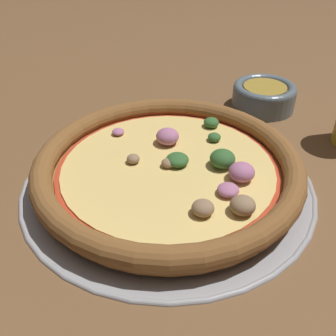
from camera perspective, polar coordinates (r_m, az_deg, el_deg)
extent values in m
plane|color=brown|center=(0.51, 0.00, -2.12)|extent=(3.00, 3.00, 0.00)
cylinder|color=#9E9EA3|center=(0.50, 0.00, -1.92)|extent=(0.36, 0.36, 0.00)
torus|color=#9E9EA3|center=(0.50, 0.00, -1.72)|extent=(0.37, 0.37, 0.01)
cylinder|color=#A86B33|center=(0.50, 0.00, -0.79)|extent=(0.31, 0.31, 0.01)
torus|color=brown|center=(0.49, 0.00, 0.61)|extent=(0.34, 0.34, 0.03)
cylinder|color=#B7381E|center=(0.49, 0.00, -0.07)|extent=(0.28, 0.28, 0.00)
cylinder|color=#EAC670|center=(0.49, 0.00, 0.14)|extent=(0.27, 0.27, 0.00)
ellipsoid|color=#33602D|center=(0.49, 1.44, 1.13)|extent=(0.04, 0.04, 0.01)
ellipsoid|color=#B26B93|center=(0.56, -7.25, 5.24)|extent=(0.02, 0.02, 0.01)
ellipsoid|color=#B26B93|center=(0.45, 8.72, -3.15)|extent=(0.03, 0.03, 0.01)
ellipsoid|color=#33602D|center=(0.58, 6.31, 6.59)|extent=(0.02, 0.02, 0.01)
ellipsoid|color=#8E7051|center=(0.50, -5.07, 1.34)|extent=(0.02, 0.02, 0.01)
ellipsoid|color=#8E7051|center=(0.42, 5.05, -5.81)|extent=(0.03, 0.03, 0.02)
ellipsoid|color=#B26B93|center=(0.53, -0.07, 4.61)|extent=(0.04, 0.04, 0.02)
ellipsoid|color=#B26B93|center=(0.47, 10.64, -0.57)|extent=(0.04, 0.04, 0.02)
ellipsoid|color=#33602D|center=(0.49, 7.91, 1.36)|extent=(0.04, 0.04, 0.02)
ellipsoid|color=#33602D|center=(0.54, 6.74, 4.47)|extent=(0.02, 0.02, 0.01)
ellipsoid|color=#8E7051|center=(0.49, -0.10, 0.69)|extent=(0.02, 0.02, 0.01)
ellipsoid|color=#8E7051|center=(0.42, 10.78, -5.33)|extent=(0.04, 0.04, 0.02)
cylinder|color=slate|center=(0.70, 13.68, 9.82)|extent=(0.11, 0.11, 0.04)
torus|color=slate|center=(0.69, 13.89, 11.14)|extent=(0.11, 0.11, 0.02)
cylinder|color=olive|center=(0.69, 13.91, 11.29)|extent=(0.07, 0.07, 0.00)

